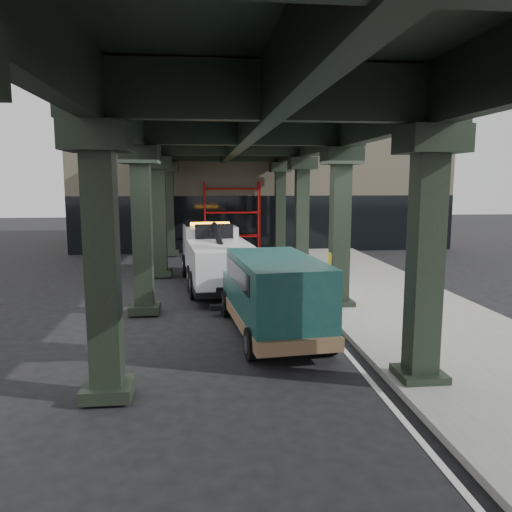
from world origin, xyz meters
TOP-DOWN VIEW (x-y plane):
  - ground at (0.00, 0.00)m, footprint 90.00×90.00m
  - sidewalk at (4.50, 2.00)m, footprint 5.00×40.00m
  - lane_stripe at (1.70, 2.00)m, footprint 0.12×38.00m
  - viaduct at (-0.40, 2.00)m, footprint 7.40×32.00m
  - building at (2.00, 20.00)m, footprint 22.00×10.00m
  - scaffolding at (0.00, 14.64)m, footprint 3.08×0.88m
  - tow_truck at (-1.16, 5.92)m, footprint 2.80×7.66m
  - towed_van at (0.17, -0.57)m, footprint 2.52×5.36m

SIDE VIEW (x-z plane):
  - ground at x=0.00m, z-range 0.00..0.00m
  - lane_stripe at x=1.70m, z-range 0.00..0.01m
  - sidewalk at x=4.50m, z-range 0.00..0.15m
  - towed_van at x=0.17m, z-range 0.08..2.19m
  - tow_truck at x=-1.16m, z-range -0.03..2.43m
  - scaffolding at x=0.00m, z-range 0.11..4.11m
  - building at x=2.00m, z-range 0.00..8.00m
  - viaduct at x=-0.40m, z-range 2.26..8.66m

